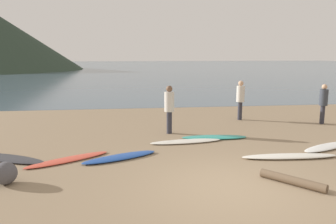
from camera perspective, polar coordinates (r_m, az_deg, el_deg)
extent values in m
cube|color=#8C7559|center=(16.83, 0.34, 0.10)|extent=(120.00, 120.00, 0.20)
cube|color=#475B6B|center=(67.07, -5.45, 7.60)|extent=(140.00, 100.00, 0.01)
ellipsoid|color=#333338|center=(9.94, -25.61, -7.13)|extent=(2.33, 1.57, 0.08)
ellipsoid|color=#D84C38|center=(9.29, -16.69, -7.77)|extent=(2.19, 1.58, 0.06)
ellipsoid|color=#1E479E|center=(9.16, -8.19, -7.62)|extent=(2.14, 1.34, 0.09)
ellipsoid|color=silver|center=(10.66, 3.08, -5.02)|extent=(2.36, 0.71, 0.07)
ellipsoid|color=teal|center=(11.26, 7.91, -4.27)|extent=(2.21, 0.70, 0.08)
ellipsoid|color=silver|center=(9.70, 20.02, -7.10)|extent=(2.66, 0.60, 0.10)
ellipsoid|color=white|center=(11.10, 25.44, -5.38)|extent=(2.04, 1.31, 0.08)
cylinder|color=#2D2D38|center=(14.75, 24.84, -0.40)|extent=(0.18, 0.18, 0.74)
cylinder|color=#333842|center=(14.65, 25.03, 2.26)|extent=(0.32, 0.32, 0.64)
sphere|color=tan|center=(14.61, 25.16, 3.91)|extent=(0.21, 0.21, 0.21)
cylinder|color=#2D2D38|center=(11.76, 0.22, -1.79)|extent=(0.19, 0.19, 0.79)
cylinder|color=beige|center=(11.63, 0.22, 1.76)|extent=(0.34, 0.34, 0.68)
sphere|color=brown|center=(11.58, 0.22, 3.98)|extent=(0.22, 0.22, 0.22)
cylinder|color=#2D2D38|center=(14.50, 12.17, 0.21)|extent=(0.18, 0.18, 0.77)
cylinder|color=beige|center=(14.40, 12.28, 3.04)|extent=(0.34, 0.34, 0.67)
sphere|color=tan|center=(14.35, 12.34, 4.80)|extent=(0.22, 0.22, 0.22)
cylinder|color=brown|center=(7.83, 20.44, -10.88)|extent=(1.07, 1.22, 0.19)
sphere|color=#4E4C51|center=(8.13, -26.01, -9.36)|extent=(0.50, 0.50, 0.50)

